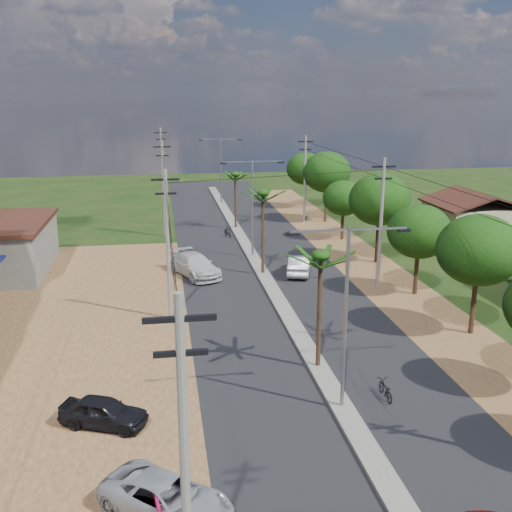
{
  "coord_description": "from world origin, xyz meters",
  "views": [
    {
      "loc": [
        -7.29,
        -22.17,
        13.08
      ],
      "look_at": [
        -1.39,
        14.51,
        3.0
      ],
      "focal_mm": 42.0,
      "sensor_mm": 36.0,
      "label": 1
    }
  ],
  "objects_px": {
    "car_silver_mid": "(300,265)",
    "car_parked_dark": "(104,413)",
    "car_parked_silver": "(167,499)",
    "roadside_sign": "(157,510)",
    "car_white_far": "(195,266)",
    "moto_rider_east": "(385,390)"
  },
  "relations": [
    {
      "from": "car_parked_silver",
      "to": "moto_rider_east",
      "type": "distance_m",
      "value": 11.5
    },
    {
      "from": "car_white_far",
      "to": "moto_rider_east",
      "type": "relative_size",
      "value": 3.57
    },
    {
      "from": "car_silver_mid",
      "to": "moto_rider_east",
      "type": "relative_size",
      "value": 2.87
    },
    {
      "from": "car_parked_silver",
      "to": "roadside_sign",
      "type": "relative_size",
      "value": 3.29
    },
    {
      "from": "roadside_sign",
      "to": "car_parked_dark",
      "type": "bearing_deg",
      "value": 100.41
    },
    {
      "from": "car_parked_dark",
      "to": "roadside_sign",
      "type": "height_order",
      "value": "car_parked_dark"
    },
    {
      "from": "car_silver_mid",
      "to": "car_parked_dark",
      "type": "height_order",
      "value": "car_silver_mid"
    },
    {
      "from": "car_white_far",
      "to": "car_parked_silver",
      "type": "relative_size",
      "value": 1.22
    },
    {
      "from": "car_white_far",
      "to": "car_parked_dark",
      "type": "bearing_deg",
      "value": -125.57
    },
    {
      "from": "car_parked_silver",
      "to": "moto_rider_east",
      "type": "height_order",
      "value": "car_parked_silver"
    },
    {
      "from": "car_silver_mid",
      "to": "moto_rider_east",
      "type": "bearing_deg",
      "value": 105.44
    },
    {
      "from": "car_parked_silver",
      "to": "moto_rider_east",
      "type": "xyz_separation_m",
      "value": [
        9.68,
        6.21,
        -0.22
      ]
    },
    {
      "from": "car_white_far",
      "to": "moto_rider_east",
      "type": "height_order",
      "value": "car_white_far"
    },
    {
      "from": "car_white_far",
      "to": "car_parked_silver",
      "type": "distance_m",
      "value": 26.25
    },
    {
      "from": "car_parked_dark",
      "to": "moto_rider_east",
      "type": "relative_size",
      "value": 2.34
    },
    {
      "from": "car_silver_mid",
      "to": "car_white_far",
      "type": "bearing_deg",
      "value": 11.65
    },
    {
      "from": "car_white_far",
      "to": "car_parked_dark",
      "type": "height_order",
      "value": "car_white_far"
    },
    {
      "from": "car_white_far",
      "to": "roadside_sign",
      "type": "bearing_deg",
      "value": -117.98
    },
    {
      "from": "car_parked_dark",
      "to": "roadside_sign",
      "type": "xyz_separation_m",
      "value": [
        2.12,
        -6.22,
        -0.05
      ]
    },
    {
      "from": "car_silver_mid",
      "to": "car_parked_dark",
      "type": "xyz_separation_m",
      "value": [
        -12.71,
        -19.56,
        -0.11
      ]
    },
    {
      "from": "moto_rider_east",
      "to": "car_parked_dark",
      "type": "bearing_deg",
      "value": 1.77
    },
    {
      "from": "car_parked_silver",
      "to": "car_parked_dark",
      "type": "relative_size",
      "value": 1.25
    }
  ]
}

